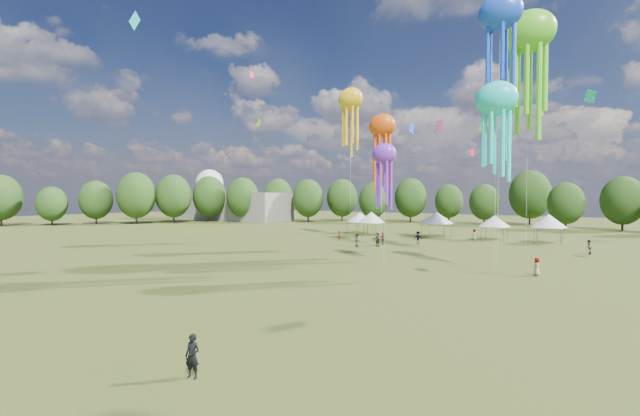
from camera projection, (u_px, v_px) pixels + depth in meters
The scene contains 10 objects.
ground at pixel (135, 331), 20.71m from camera, with size 300.00×300.00×0.00m, color #384416.
observer_main at pixel (192, 356), 15.35m from camera, with size 0.61×0.40×1.68m, color black.
spectator_near at pixel (357, 240), 55.47m from camera, with size 0.88×0.69×1.82m, color gray.
spectators_far at pixel (433, 241), 55.33m from camera, with size 33.36×28.05×1.92m.
festival_tents at pixel (436, 219), 68.43m from camera, with size 36.06×9.89×4.35m.
show_kites at pixel (464, 83), 49.18m from camera, with size 30.97×20.90×29.45m.
small_kites at pixel (427, 38), 55.06m from camera, with size 75.47×66.48×43.60m.
treeline at pixel (447, 199), 73.94m from camera, with size 201.57×95.24×13.43m.
hangar at pixel (229, 206), 120.83m from camera, with size 40.00×12.00×8.00m, color gray.
radome at pixel (210, 188), 134.75m from camera, with size 9.00×9.00×16.00m.
Camera 1 is at (19.53, -11.38, 6.90)m, focal length 22.70 mm.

